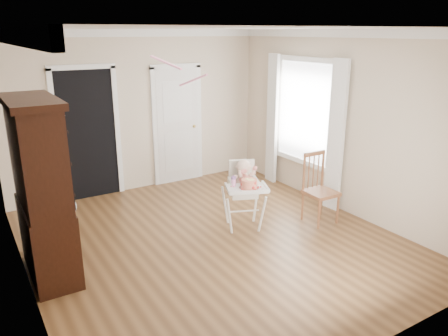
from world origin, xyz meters
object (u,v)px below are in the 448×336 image
high_chair (244,187)px  sippy_cup (234,181)px  china_cabinet (42,190)px  dining_chair (320,190)px  cake (249,184)px

high_chair → sippy_cup: bearing=-141.0°
china_cabinet → dining_chair: 3.70m
china_cabinet → dining_chair: china_cabinet is taller
sippy_cup → high_chair: bearing=15.8°
cake → china_cabinet: china_cabinet is taller
dining_chair → high_chair: bearing=161.5°
sippy_cup → china_cabinet: china_cabinet is taller
china_cabinet → dining_chair: (3.63, -0.53, -0.54)m
dining_chair → china_cabinet: bearing=173.2°
cake → high_chair: bearing=73.3°
sippy_cup → cake: bearing=-53.3°
high_chair → sippy_cup: 0.26m
cake → sippy_cup: size_ratio=1.63×
sippy_cup → china_cabinet: 2.38m
high_chair → dining_chair: bearing=3.3°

